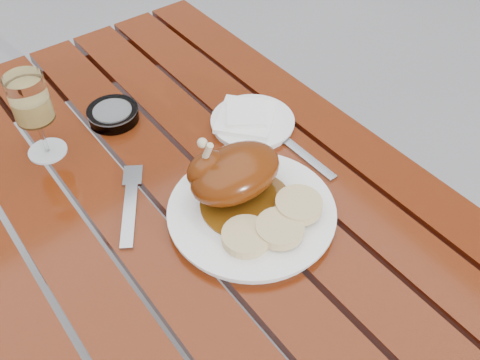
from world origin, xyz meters
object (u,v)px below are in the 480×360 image
(side_plate, at_px, (253,122))
(ashtray, at_px, (113,114))
(table, at_px, (193,295))
(wine_glass, at_px, (36,117))
(dinner_plate, at_px, (252,213))

(side_plate, bearing_deg, ashtray, 139.30)
(table, bearing_deg, wine_glass, 123.62)
(ashtray, bearing_deg, table, -88.71)
(dinner_plate, relative_size, side_plate, 1.69)
(table, xyz_separation_m, ashtray, (-0.01, 0.25, 0.39))
(side_plate, bearing_deg, table, -165.34)
(table, distance_m, side_plate, 0.44)
(table, bearing_deg, side_plate, 14.66)
(table, height_order, side_plate, side_plate)
(table, bearing_deg, dinner_plate, -66.17)
(dinner_plate, distance_m, ashtray, 0.39)
(wine_glass, height_order, side_plate, wine_glass)
(table, distance_m, wine_glass, 0.54)
(table, xyz_separation_m, wine_glass, (-0.16, 0.24, 0.46))
(table, xyz_separation_m, dinner_plate, (0.06, -0.14, 0.38))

